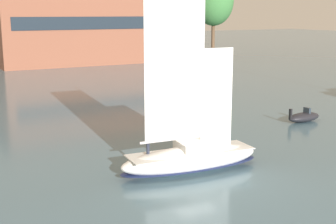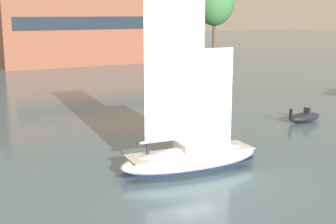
{
  "view_description": "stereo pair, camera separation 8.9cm",
  "coord_description": "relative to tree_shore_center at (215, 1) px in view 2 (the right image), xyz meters",
  "views": [
    {
      "loc": [
        -15.13,
        -24.11,
        9.88
      ],
      "look_at": [
        0.0,
        3.0,
        3.29
      ],
      "focal_mm": 50.0,
      "sensor_mm": 36.0,
      "label": 1
    },
    {
      "loc": [
        -15.05,
        -24.15,
        9.88
      ],
      "look_at": [
        0.0,
        3.0,
        3.29
      ],
      "focal_mm": 50.0,
      "sensor_mm": 36.0,
      "label": 2
    }
  ],
  "objects": [
    {
      "name": "waterfront_building",
      "position": [
        -28.26,
        5.4,
        -4.61
      ],
      "size": [
        33.06,
        14.02,
        15.32
      ],
      "color": "brown",
      "rests_on": "ground"
    },
    {
      "name": "channel_buoy",
      "position": [
        -37.2,
        -48.46,
        -11.53
      ],
      "size": [
        1.1,
        1.1,
        1.99
      ],
      "color": "green",
      "rests_on": "ground"
    },
    {
      "name": "motor_tender",
      "position": [
        -27.16,
        -54.33,
        -11.86
      ],
      "size": [
        3.66,
        1.54,
        1.39
      ],
      "color": "black",
      "rests_on": "ground"
    },
    {
      "name": "ground_plane",
      "position": [
        -43.54,
        -60.9,
        -12.32
      ],
      "size": [
        400.0,
        400.0,
        0.0
      ],
      "primitive_type": "plane",
      "color": "slate"
    },
    {
      "name": "sailboat_main",
      "position": [
        -43.53,
        -60.9,
        -11.28
      ],
      "size": [
        9.67,
        3.39,
        13.04
      ],
      "color": "white",
      "rests_on": "ground"
    },
    {
      "name": "tree_shore_center",
      "position": [
        0.0,
        0.0,
        0.0
      ],
      "size": [
        8.55,
        8.55,
        17.59
      ],
      "color": "brown",
      "rests_on": "ground"
    }
  ]
}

